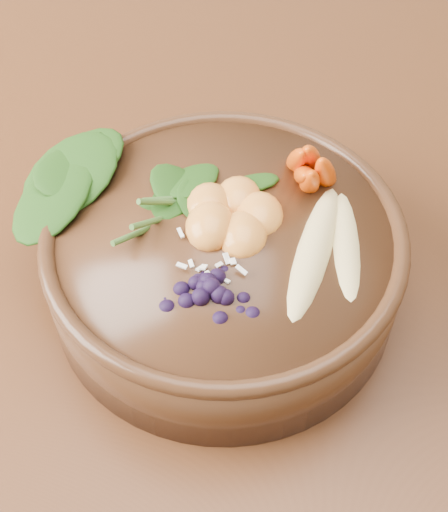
{
  "coord_description": "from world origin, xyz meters",
  "views": [
    {
      "loc": [
        -0.13,
        -0.58,
        1.3
      ],
      "look_at": [
        -0.17,
        -0.17,
        0.8
      ],
      "focal_mm": 50.0,
      "sensor_mm": 36.0,
      "label": 1
    }
  ],
  "objects": [
    {
      "name": "dining_table",
      "position": [
        0.0,
        0.0,
        0.66
      ],
      "size": [
        1.6,
        0.9,
        0.75
      ],
      "color": "#331C0C",
      "rests_on": "ground"
    },
    {
      "name": "kale_heap",
      "position": [
        -0.21,
        -0.1,
        0.86
      ],
      "size": [
        0.24,
        0.22,
        0.05
      ],
      "primitive_type": null,
      "rotation": [
        0.0,
        0.0,
        -0.15
      ],
      "color": "#1E4B10",
      "rests_on": "stoneware_bowl"
    },
    {
      "name": "carrot_cluster",
      "position": [
        -0.1,
        -0.1,
        0.88
      ],
      "size": [
        0.08,
        0.08,
        0.09
      ],
      "primitive_type": null,
      "rotation": [
        0.0,
        0.0,
        -0.15
      ],
      "color": "#DB4609",
      "rests_on": "stoneware_bowl"
    },
    {
      "name": "mandarin_cluster",
      "position": [
        -0.17,
        -0.15,
        0.85
      ],
      "size": [
        0.11,
        0.11,
        0.04
      ],
      "primitive_type": null,
      "rotation": [
        0.0,
        0.0,
        -0.15
      ],
      "color": "orange",
      "rests_on": "stoneware_bowl"
    },
    {
      "name": "stoneware_bowl",
      "position": [
        -0.17,
        -0.17,
        0.79
      ],
      "size": [
        0.37,
        0.37,
        0.09
      ],
      "primitive_type": "cylinder",
      "rotation": [
        0.0,
        0.0,
        -0.15
      ],
      "color": "#432816",
      "rests_on": "dining_table"
    },
    {
      "name": "coconut_flakes",
      "position": [
        -0.17,
        -0.2,
        0.84
      ],
      "size": [
        0.11,
        0.09,
        0.01
      ],
      "primitive_type": null,
      "rotation": [
        0.0,
        0.0,
        -0.15
      ],
      "color": "white",
      "rests_on": "stoneware_bowl"
    },
    {
      "name": "ground",
      "position": [
        0.0,
        0.0,
        0.0
      ],
      "size": [
        4.0,
        4.0,
        0.0
      ],
      "primitive_type": "plane",
      "color": "#381E0F",
      "rests_on": "ground"
    },
    {
      "name": "blueberry_pile",
      "position": [
        -0.18,
        -0.24,
        0.86
      ],
      "size": [
        0.16,
        0.13,
        0.04
      ],
      "primitive_type": null,
      "rotation": [
        0.0,
        0.0,
        -0.15
      ],
      "color": "black",
      "rests_on": "stoneware_bowl"
    },
    {
      "name": "banana_halves",
      "position": [
        -0.08,
        -0.18,
        0.85
      ],
      "size": [
        0.08,
        0.18,
        0.03
      ],
      "rotation": [
        0.0,
        0.0,
        -0.15
      ],
      "color": "#E0CC84",
      "rests_on": "stoneware_bowl"
    }
  ]
}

